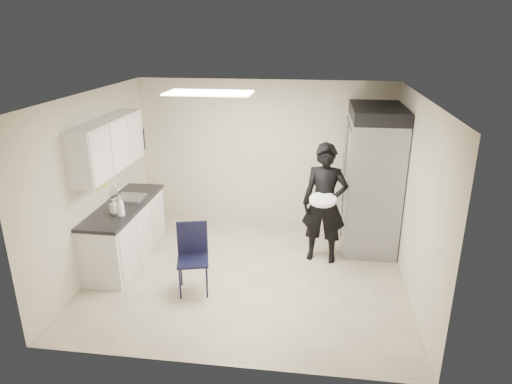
# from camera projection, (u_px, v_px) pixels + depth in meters

# --- Properties ---
(floor) EXTENTS (4.50, 4.50, 0.00)m
(floor) POSITION_uv_depth(u_px,v_px,m) (248.00, 273.00, 6.77)
(floor) COLOR tan
(floor) RESTS_ON ground
(ceiling) EXTENTS (4.50, 4.50, 0.00)m
(ceiling) POSITION_uv_depth(u_px,v_px,m) (247.00, 96.00, 5.89)
(ceiling) COLOR silver
(ceiling) RESTS_ON back_wall
(back_wall) EXTENTS (4.50, 0.00, 4.50)m
(back_wall) POSITION_uv_depth(u_px,v_px,m) (265.00, 153.00, 8.19)
(back_wall) COLOR beige
(back_wall) RESTS_ON floor
(left_wall) EXTENTS (0.00, 4.00, 4.00)m
(left_wall) POSITION_uv_depth(u_px,v_px,m) (95.00, 183.00, 6.61)
(left_wall) COLOR beige
(left_wall) RESTS_ON floor
(right_wall) EXTENTS (0.00, 4.00, 4.00)m
(right_wall) POSITION_uv_depth(u_px,v_px,m) (415.00, 198.00, 6.04)
(right_wall) COLOR beige
(right_wall) RESTS_ON floor
(ceiling_panel) EXTENTS (1.20, 0.60, 0.02)m
(ceiling_panel) POSITION_uv_depth(u_px,v_px,m) (209.00, 93.00, 6.34)
(ceiling_panel) COLOR white
(ceiling_panel) RESTS_ON ceiling
(lower_counter) EXTENTS (0.60, 1.90, 0.86)m
(lower_counter) POSITION_uv_depth(u_px,v_px,m) (126.00, 233.00, 7.05)
(lower_counter) COLOR silver
(lower_counter) RESTS_ON floor
(countertop) EXTENTS (0.64, 1.95, 0.05)m
(countertop) POSITION_uv_depth(u_px,v_px,m) (123.00, 206.00, 6.90)
(countertop) COLOR black
(countertop) RESTS_ON lower_counter
(sink) EXTENTS (0.42, 0.40, 0.14)m
(sink) POSITION_uv_depth(u_px,v_px,m) (131.00, 201.00, 7.14)
(sink) COLOR gray
(sink) RESTS_ON countertop
(faucet) EXTENTS (0.02, 0.02, 0.24)m
(faucet) POSITION_uv_depth(u_px,v_px,m) (117.00, 191.00, 7.11)
(faucet) COLOR silver
(faucet) RESTS_ON countertop
(upper_cabinets) EXTENTS (0.35, 1.80, 0.75)m
(upper_cabinets) POSITION_uv_depth(u_px,v_px,m) (108.00, 145.00, 6.60)
(upper_cabinets) COLOR silver
(upper_cabinets) RESTS_ON left_wall
(towel_dispenser) EXTENTS (0.22, 0.30, 0.35)m
(towel_dispenser) POSITION_uv_depth(u_px,v_px,m) (135.00, 140.00, 7.75)
(towel_dispenser) COLOR black
(towel_dispenser) RESTS_ON left_wall
(notice_sticker_left) EXTENTS (0.00, 0.12, 0.07)m
(notice_sticker_left) POSITION_uv_depth(u_px,v_px,m) (99.00, 186.00, 6.73)
(notice_sticker_left) COLOR yellow
(notice_sticker_left) RESTS_ON left_wall
(notice_sticker_right) EXTENTS (0.00, 0.12, 0.07)m
(notice_sticker_right) POSITION_uv_depth(u_px,v_px,m) (105.00, 184.00, 6.93)
(notice_sticker_right) COLOR yellow
(notice_sticker_right) RESTS_ON left_wall
(commercial_fridge) EXTENTS (0.80, 1.35, 2.10)m
(commercial_fridge) POSITION_uv_depth(u_px,v_px,m) (371.00, 184.00, 7.37)
(commercial_fridge) COLOR gray
(commercial_fridge) RESTS_ON floor
(fridge_compressor) EXTENTS (0.80, 1.35, 0.20)m
(fridge_compressor) POSITION_uv_depth(u_px,v_px,m) (378.00, 113.00, 6.98)
(fridge_compressor) COLOR black
(fridge_compressor) RESTS_ON commercial_fridge
(folding_chair) EXTENTS (0.51, 0.51, 0.94)m
(folding_chair) POSITION_uv_depth(u_px,v_px,m) (193.00, 261.00, 6.14)
(folding_chair) COLOR black
(folding_chair) RESTS_ON floor
(man_tuxedo) EXTENTS (0.74, 0.54, 1.85)m
(man_tuxedo) POSITION_uv_depth(u_px,v_px,m) (325.00, 204.00, 6.87)
(man_tuxedo) COLOR black
(man_tuxedo) RESTS_ON floor
(bucket_lid) EXTENTS (0.44, 0.44, 0.05)m
(bucket_lid) POSITION_uv_depth(u_px,v_px,m) (323.00, 200.00, 6.59)
(bucket_lid) COLOR silver
(bucket_lid) RESTS_ON man_tuxedo
(soap_bottle_a) EXTENTS (0.16, 0.16, 0.29)m
(soap_bottle_a) POSITION_uv_depth(u_px,v_px,m) (120.00, 206.00, 6.42)
(soap_bottle_a) COLOR silver
(soap_bottle_a) RESTS_ON countertop
(soap_bottle_b) EXTENTS (0.14, 0.14, 0.22)m
(soap_bottle_b) POSITION_uv_depth(u_px,v_px,m) (114.00, 206.00, 6.54)
(soap_bottle_b) COLOR silver
(soap_bottle_b) RESTS_ON countertop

